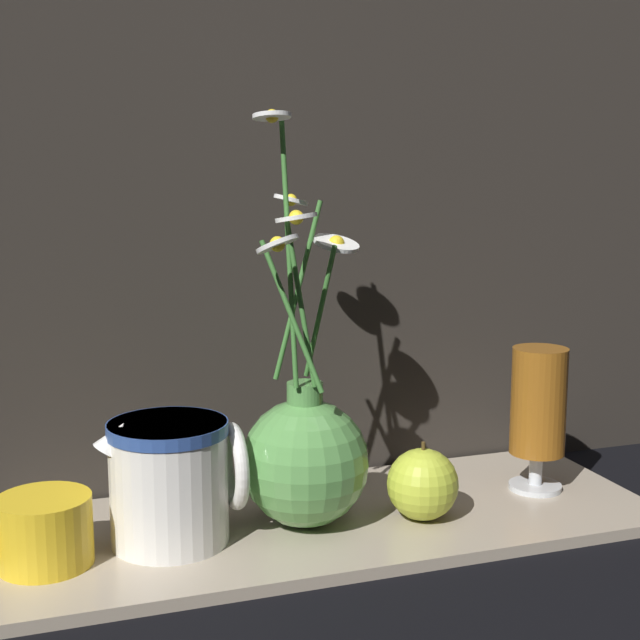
{
  "coord_description": "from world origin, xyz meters",
  "views": [
    {
      "loc": [
        -0.29,
        -0.82,
        0.37
      ],
      "look_at": [
        -0.01,
        0.0,
        0.22
      ],
      "focal_mm": 50.0,
      "sensor_mm": 36.0,
      "label": 1
    }
  ],
  "objects_px": {
    "vase_with_flowers": "(305,455)",
    "orange_fruit": "(423,484)",
    "tea_glass": "(538,406)",
    "yellow_mug": "(42,531)",
    "ceramic_pitcher": "(172,476)"
  },
  "relations": [
    {
      "from": "vase_with_flowers",
      "to": "orange_fruit",
      "type": "relative_size",
      "value": 5.01
    },
    {
      "from": "vase_with_flowers",
      "to": "tea_glass",
      "type": "distance_m",
      "value": 0.28
    },
    {
      "from": "vase_with_flowers",
      "to": "tea_glass",
      "type": "height_order",
      "value": "vase_with_flowers"
    },
    {
      "from": "yellow_mug",
      "to": "orange_fruit",
      "type": "relative_size",
      "value": 1.17
    },
    {
      "from": "tea_glass",
      "to": "vase_with_flowers",
      "type": "bearing_deg",
      "value": -177.87
    },
    {
      "from": "yellow_mug",
      "to": "tea_glass",
      "type": "xyz_separation_m",
      "value": [
        0.53,
        0.02,
        0.06
      ]
    },
    {
      "from": "vase_with_flowers",
      "to": "tea_glass",
      "type": "bearing_deg",
      "value": 2.13
    },
    {
      "from": "vase_with_flowers",
      "to": "ceramic_pitcher",
      "type": "distance_m",
      "value": 0.13
    },
    {
      "from": "yellow_mug",
      "to": "ceramic_pitcher",
      "type": "relative_size",
      "value": 0.69
    },
    {
      "from": "ceramic_pitcher",
      "to": "yellow_mug",
      "type": "bearing_deg",
      "value": -173.53
    },
    {
      "from": "tea_glass",
      "to": "orange_fruit",
      "type": "relative_size",
      "value": 1.98
    },
    {
      "from": "orange_fruit",
      "to": "tea_glass",
      "type": "bearing_deg",
      "value": 13.15
    },
    {
      "from": "yellow_mug",
      "to": "ceramic_pitcher",
      "type": "distance_m",
      "value": 0.13
    },
    {
      "from": "orange_fruit",
      "to": "yellow_mug",
      "type": "bearing_deg",
      "value": 178.07
    },
    {
      "from": "vase_with_flowers",
      "to": "yellow_mug",
      "type": "distance_m",
      "value": 0.26
    }
  ]
}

